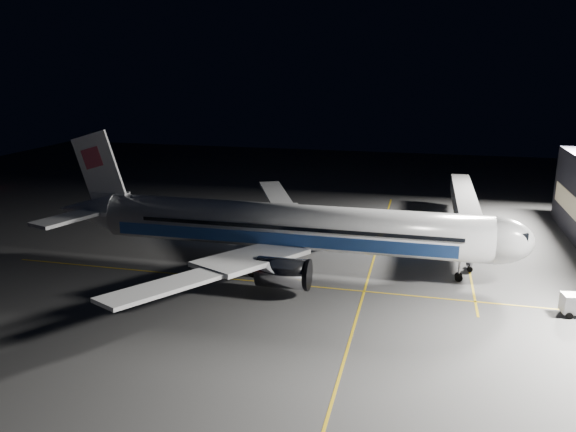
{
  "coord_description": "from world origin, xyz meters",
  "views": [
    {
      "loc": [
        15.68,
        -65.38,
        24.83
      ],
      "look_at": [
        -0.9,
        2.16,
        6.0
      ],
      "focal_mm": 35.0,
      "sensor_mm": 36.0,
      "label": 1
    }
  ],
  "objects_px": {
    "airliner": "(283,227)",
    "safety_cone_c": "(316,243)",
    "safety_cone_b": "(284,241)",
    "jet_bridge": "(466,208)",
    "baggage_tug": "(259,218)",
    "safety_cone_a": "(305,237)"
  },
  "relations": [
    {
      "from": "airliner",
      "to": "baggage_tug",
      "type": "xyz_separation_m",
      "value": [
        -8.66,
        18.49,
        -4.29
      ]
    },
    {
      "from": "safety_cone_c",
      "to": "safety_cone_a",
      "type": "bearing_deg",
      "value": 129.06
    },
    {
      "from": "airliner",
      "to": "baggage_tug",
      "type": "distance_m",
      "value": 20.86
    },
    {
      "from": "jet_bridge",
      "to": "baggage_tug",
      "type": "relative_size",
      "value": 10.79
    },
    {
      "from": "safety_cone_b",
      "to": "baggage_tug",
      "type": "bearing_deg",
      "value": 124.71
    },
    {
      "from": "jet_bridge",
      "to": "safety_cone_b",
      "type": "bearing_deg",
      "value": -160.66
    },
    {
      "from": "safety_cone_a",
      "to": "safety_cone_c",
      "type": "xyz_separation_m",
      "value": [
        2.05,
        -2.53,
        0.03
      ]
    },
    {
      "from": "safety_cone_a",
      "to": "safety_cone_b",
      "type": "xyz_separation_m",
      "value": [
        -2.65,
        -2.59,
        -0.01
      ]
    },
    {
      "from": "airliner",
      "to": "safety_cone_c",
      "type": "bearing_deg",
      "value": 74.88
    },
    {
      "from": "safety_cone_a",
      "to": "safety_cone_c",
      "type": "height_order",
      "value": "safety_cone_c"
    },
    {
      "from": "jet_bridge",
      "to": "airliner",
      "type": "bearing_deg",
      "value": -141.96
    },
    {
      "from": "airliner",
      "to": "safety_cone_b",
      "type": "height_order",
      "value": "airliner"
    },
    {
      "from": "airliner",
      "to": "safety_cone_c",
      "type": "xyz_separation_m",
      "value": [
        2.5,
        9.24,
        -4.87
      ]
    },
    {
      "from": "baggage_tug",
      "to": "safety_cone_c",
      "type": "xyz_separation_m",
      "value": [
        11.16,
        -9.25,
        -0.57
      ]
    },
    {
      "from": "baggage_tug",
      "to": "jet_bridge",
      "type": "bearing_deg",
      "value": 21.87
    },
    {
      "from": "baggage_tug",
      "to": "safety_cone_a",
      "type": "height_order",
      "value": "baggage_tug"
    },
    {
      "from": "safety_cone_a",
      "to": "safety_cone_c",
      "type": "relative_size",
      "value": 0.89
    },
    {
      "from": "safety_cone_c",
      "to": "baggage_tug",
      "type": "bearing_deg",
      "value": 140.34
    },
    {
      "from": "airliner",
      "to": "jet_bridge",
      "type": "xyz_separation_m",
      "value": [
        23.08,
        18.06,
        -0.58
      ]
    },
    {
      "from": "safety_cone_b",
      "to": "safety_cone_c",
      "type": "height_order",
      "value": "safety_cone_c"
    },
    {
      "from": "jet_bridge",
      "to": "baggage_tug",
      "type": "height_order",
      "value": "jet_bridge"
    },
    {
      "from": "baggage_tug",
      "to": "safety_cone_a",
      "type": "relative_size",
      "value": 6.04
    }
  ]
}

